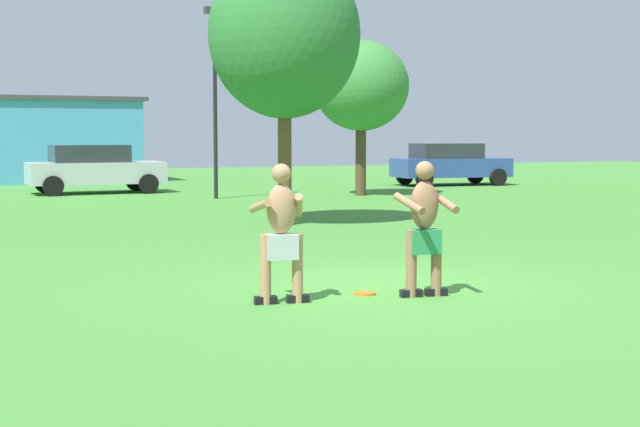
{
  "coord_description": "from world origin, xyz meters",
  "views": [
    {
      "loc": [
        -5.41,
        -10.06,
        1.95
      ],
      "look_at": [
        -0.74,
        0.42,
        0.94
      ],
      "focal_mm": 51.06,
      "sensor_mm": 36.0,
      "label": 1
    }
  ],
  "objects_px": {
    "car_silver_mid_lot": "(94,168)",
    "tree_right_field": "(361,86)",
    "car_blue_far_end": "(450,163)",
    "tree_behind_players": "(284,35)",
    "lamp_post": "(215,82)",
    "frisbee": "(365,293)",
    "player_in_green": "(424,226)",
    "player_near": "(281,231)"
  },
  "relations": [
    {
      "from": "frisbee",
      "to": "car_blue_far_end",
      "type": "height_order",
      "value": "car_blue_far_end"
    },
    {
      "from": "lamp_post",
      "to": "tree_right_field",
      "type": "bearing_deg",
      "value": -6.0
    },
    {
      "from": "tree_right_field",
      "to": "player_near",
      "type": "bearing_deg",
      "value": -119.41
    },
    {
      "from": "frisbee",
      "to": "tree_right_field",
      "type": "xyz_separation_m",
      "value": [
        7.89,
        15.9,
        3.41
      ]
    },
    {
      "from": "car_silver_mid_lot",
      "to": "car_blue_far_end",
      "type": "height_order",
      "value": "same"
    },
    {
      "from": "lamp_post",
      "to": "tree_right_field",
      "type": "distance_m",
      "value": 4.64
    },
    {
      "from": "car_silver_mid_lot",
      "to": "tree_right_field",
      "type": "bearing_deg",
      "value": -30.68
    },
    {
      "from": "player_near",
      "to": "frisbee",
      "type": "relative_size",
      "value": 6.03
    },
    {
      "from": "car_blue_far_end",
      "to": "tree_behind_players",
      "type": "height_order",
      "value": "tree_behind_players"
    },
    {
      "from": "player_near",
      "to": "tree_behind_players",
      "type": "relative_size",
      "value": 0.28
    },
    {
      "from": "player_near",
      "to": "tree_right_field",
      "type": "relative_size",
      "value": 0.33
    },
    {
      "from": "lamp_post",
      "to": "tree_right_field",
      "type": "height_order",
      "value": "lamp_post"
    },
    {
      "from": "frisbee",
      "to": "tree_right_field",
      "type": "relative_size",
      "value": 0.05
    },
    {
      "from": "tree_behind_players",
      "to": "player_in_green",
      "type": "bearing_deg",
      "value": -100.87
    },
    {
      "from": "player_near",
      "to": "car_silver_mid_lot",
      "type": "height_order",
      "value": "player_near"
    },
    {
      "from": "player_in_green",
      "to": "car_blue_far_end",
      "type": "xyz_separation_m",
      "value": [
        12.91,
        20.01,
        -0.03
      ]
    },
    {
      "from": "player_in_green",
      "to": "tree_right_field",
      "type": "height_order",
      "value": "tree_right_field"
    },
    {
      "from": "lamp_post",
      "to": "tree_right_field",
      "type": "relative_size",
      "value": 1.17
    },
    {
      "from": "car_silver_mid_lot",
      "to": "tree_right_field",
      "type": "relative_size",
      "value": 0.89
    },
    {
      "from": "car_blue_far_end",
      "to": "lamp_post",
      "type": "height_order",
      "value": "lamp_post"
    },
    {
      "from": "frisbee",
      "to": "tree_behind_players",
      "type": "height_order",
      "value": "tree_behind_players"
    },
    {
      "from": "player_in_green",
      "to": "frisbee",
      "type": "height_order",
      "value": "player_in_green"
    },
    {
      "from": "car_blue_far_end",
      "to": "tree_behind_players",
      "type": "distance_m",
      "value": 16.32
    },
    {
      "from": "car_silver_mid_lot",
      "to": "tree_behind_players",
      "type": "relative_size",
      "value": 0.75
    },
    {
      "from": "car_blue_far_end",
      "to": "frisbee",
      "type": "bearing_deg",
      "value": -124.55
    },
    {
      "from": "car_blue_far_end",
      "to": "tree_right_field",
      "type": "distance_m",
      "value": 7.21
    },
    {
      "from": "frisbee",
      "to": "car_blue_far_end",
      "type": "xyz_separation_m",
      "value": [
        13.5,
        19.61,
        0.81
      ]
    },
    {
      "from": "player_near",
      "to": "player_in_green",
      "type": "xyz_separation_m",
      "value": [
        1.72,
        -0.29,
        0.01
      ]
    },
    {
      "from": "player_near",
      "to": "car_silver_mid_lot",
      "type": "relative_size",
      "value": 0.37
    },
    {
      "from": "car_silver_mid_lot",
      "to": "tree_behind_players",
      "type": "distance_m",
      "value": 12.67
    },
    {
      "from": "player_in_green",
      "to": "car_silver_mid_lot",
      "type": "relative_size",
      "value": 0.38
    },
    {
      "from": "car_silver_mid_lot",
      "to": "tree_right_field",
      "type": "xyz_separation_m",
      "value": [
        7.5,
        -4.45,
        2.6
      ]
    },
    {
      "from": "lamp_post",
      "to": "car_silver_mid_lot",
      "type": "bearing_deg",
      "value": 126.08
    },
    {
      "from": "frisbee",
      "to": "tree_behind_players",
      "type": "bearing_deg",
      "value": 74.75
    },
    {
      "from": "car_blue_far_end",
      "to": "tree_right_field",
      "type": "xyz_separation_m",
      "value": [
        -5.61,
        -3.71,
        2.6
      ]
    },
    {
      "from": "frisbee",
      "to": "tree_right_field",
      "type": "distance_m",
      "value": 18.08
    },
    {
      "from": "lamp_post",
      "to": "tree_behind_players",
      "type": "height_order",
      "value": "tree_behind_players"
    },
    {
      "from": "car_blue_far_end",
      "to": "tree_right_field",
      "type": "bearing_deg",
      "value": -146.55
    },
    {
      "from": "player_near",
      "to": "tree_behind_players",
      "type": "height_order",
      "value": "tree_behind_players"
    },
    {
      "from": "frisbee",
      "to": "tree_behind_players",
      "type": "relative_size",
      "value": 0.05
    },
    {
      "from": "frisbee",
      "to": "tree_behind_players",
      "type": "xyz_separation_m",
      "value": [
        2.24,
        8.23,
        4.0
      ]
    },
    {
      "from": "player_in_green",
      "to": "tree_right_field",
      "type": "xyz_separation_m",
      "value": [
        7.31,
        16.31,
        2.57
      ]
    }
  ]
}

